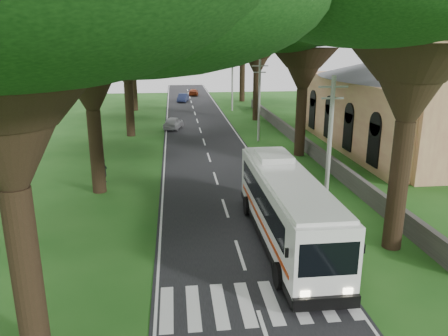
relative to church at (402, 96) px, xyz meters
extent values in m
plane|color=#1D4F16|center=(-17.86, -21.55, -4.91)|extent=(140.00, 140.00, 0.00)
cube|color=black|center=(-17.86, 3.45, -4.90)|extent=(8.00, 120.00, 0.04)
cube|color=silver|center=(-17.86, -23.55, -4.91)|extent=(8.00, 3.00, 0.01)
cube|color=#383533|center=(-8.86, 2.45, -4.31)|extent=(0.35, 50.00, 1.20)
cube|color=tan|center=(0.14, 0.45, -1.71)|extent=(12.00, 22.00, 6.40)
pyramid|color=#595960|center=(0.14, 0.45, 3.69)|extent=(14.00, 24.00, 2.20)
cube|color=tan|center=(-2.86, -9.55, 0.09)|extent=(3.00, 3.00, 10.00)
cone|color=#595960|center=(-2.86, -9.55, 5.89)|extent=(4.00, 4.00, 1.60)
cylinder|color=gray|center=(-12.36, -15.55, -0.91)|extent=(0.24, 0.24, 8.00)
cube|color=gray|center=(-12.36, -15.55, 2.49)|extent=(1.60, 0.10, 0.10)
cube|color=gray|center=(-12.36, -15.55, 1.89)|extent=(1.20, 0.10, 0.10)
cylinder|color=gray|center=(-12.36, 4.45, -0.91)|extent=(0.24, 0.24, 8.00)
cube|color=gray|center=(-12.36, 4.45, 2.49)|extent=(1.60, 0.10, 0.10)
cube|color=gray|center=(-12.36, 4.45, 1.89)|extent=(1.20, 0.10, 0.10)
cylinder|color=gray|center=(-12.36, 24.45, -0.91)|extent=(0.24, 0.24, 8.00)
cube|color=gray|center=(-12.36, 24.45, 2.49)|extent=(1.60, 0.10, 0.10)
cube|color=gray|center=(-12.36, 24.45, 1.89)|extent=(1.20, 0.10, 0.10)
cylinder|color=black|center=(-25.36, -25.55, -2.06)|extent=(0.90, 0.90, 5.69)
cone|color=black|center=(-25.36, -25.55, 2.68)|extent=(3.20, 3.20, 3.80)
cylinder|color=black|center=(-25.86, -9.55, -2.17)|extent=(0.90, 0.90, 5.48)
cone|color=black|center=(-25.86, -9.55, 2.48)|extent=(3.20, 3.20, 3.80)
ellipsoid|color=black|center=(-25.86, -9.55, 6.28)|extent=(15.70, 15.70, 6.59)
cylinder|color=black|center=(-25.36, 8.45, -2.16)|extent=(0.90, 0.90, 5.50)
cone|color=black|center=(-25.36, 8.45, 2.49)|extent=(3.20, 3.20, 3.80)
ellipsoid|color=black|center=(-25.36, 8.45, 6.32)|extent=(14.99, 14.99, 6.30)
cylinder|color=black|center=(-26.36, 26.45, -2.08)|extent=(0.90, 0.90, 5.66)
cone|color=black|center=(-26.36, 26.45, 2.65)|extent=(3.20, 3.20, 3.80)
ellipsoid|color=black|center=(-26.36, 26.45, 6.66)|extent=(14.66, 14.66, 6.16)
cylinder|color=black|center=(-10.36, -19.55, -1.80)|extent=(0.90, 0.90, 6.22)
cone|color=black|center=(-10.36, -19.55, 3.21)|extent=(3.20, 3.20, 3.80)
cylinder|color=black|center=(-9.86, -1.55, -2.02)|extent=(0.90, 0.90, 5.78)
cone|color=black|center=(-9.86, -1.55, 2.77)|extent=(3.20, 3.20, 3.80)
ellipsoid|color=black|center=(-9.86, -1.55, 6.93)|extent=(12.54, 12.54, 5.27)
cylinder|color=black|center=(-10.36, 16.45, -1.97)|extent=(0.90, 0.90, 5.88)
cone|color=black|center=(-10.36, 16.45, 2.87)|extent=(3.20, 3.20, 3.80)
ellipsoid|color=black|center=(-10.36, 16.45, 7.16)|extent=(12.43, 12.43, 5.22)
cylinder|color=black|center=(-9.36, 34.45, -1.76)|extent=(0.90, 0.90, 6.30)
cone|color=black|center=(-9.36, 34.45, 3.29)|extent=(3.20, 3.20, 3.80)
ellipsoid|color=black|center=(-9.36, 34.45, 8.08)|extent=(16.29, 16.29, 6.84)
cube|color=white|center=(-15.45, -18.52, -2.97)|extent=(2.53, 12.06, 2.96)
cube|color=black|center=(-15.45, -18.21, -2.55)|extent=(2.58, 9.85, 1.11)
cube|color=black|center=(-15.45, -18.52, -4.41)|extent=(2.57, 12.10, 0.35)
cube|color=#B2330B|center=(-15.45, -18.52, -3.65)|extent=(2.57, 10.85, 0.18)
cube|color=white|center=(-15.45, -18.52, -1.43)|extent=(2.32, 11.46, 0.18)
cylinder|color=black|center=(-16.71, -22.53, -4.36)|extent=(0.35, 1.11, 1.11)
cylinder|color=black|center=(-14.20, -22.54, -4.36)|extent=(0.35, 1.11, 1.11)
cylinder|color=black|center=(-16.70, -14.70, -4.36)|extent=(0.35, 1.11, 1.11)
cylinder|color=black|center=(-14.19, -14.70, -4.36)|extent=(0.35, 1.11, 1.11)
imported|color=#A5A5A9|center=(-20.86, 11.65, -4.19)|extent=(2.58, 4.35, 1.39)
imported|color=navy|center=(-19.19, 34.80, -4.21)|extent=(2.12, 4.23, 1.33)
imported|color=#973616|center=(-17.06, 43.29, -4.28)|extent=(2.03, 4.25, 1.20)
imported|color=black|center=(-25.81, -7.61, -3.99)|extent=(0.46, 0.68, 1.83)
camera|label=1|loc=(-20.76, -37.96, 4.82)|focal=35.00mm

